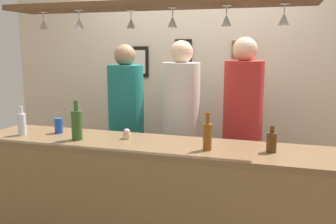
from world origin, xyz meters
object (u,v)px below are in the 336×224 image
Objects in this scene: picture_frame_lower_pair at (246,74)px; bottle_beer_brown_stubby at (272,142)px; bottle_soda_clear at (22,124)px; picture_frame_caricature at (137,62)px; picture_frame_crest at (183,52)px; person_right_red_shirt at (242,119)px; drink_can at (59,126)px; person_left_teal_shirt at (126,116)px; person_middle_white_patterned_shirt at (181,117)px; bottle_beer_amber_tall at (207,136)px; picture_frame_upper_small at (242,49)px; bottle_champagne_green at (77,124)px; cupcake at (127,134)px.

bottle_beer_brown_stubby is at bearing -78.03° from picture_frame_lower_pair.
picture_frame_caricature reaches higher than bottle_soda_clear.
bottle_soda_clear is 0.88× the size of picture_frame_crest.
person_right_red_shirt is 1.56m from drink_can.
person_left_teal_shirt is 9.57× the size of bottle_beer_brown_stubby.
person_right_red_shirt is (0.56, 0.00, 0.02)m from person_middle_white_patterned_shirt.
person_middle_white_patterned_shirt is at bearing 116.09° from bottle_beer_amber_tall.
person_left_teal_shirt reaches higher than bottle_soda_clear.
bottle_soda_clear is at bearing -136.76° from picture_frame_upper_small.
bottle_soda_clear is 0.28m from drink_can.
bottle_champagne_green is (-0.59, -0.82, 0.06)m from person_middle_white_patterned_shirt.
picture_frame_upper_small reaches higher than drink_can.
picture_frame_crest is at bearing 137.08° from person_right_red_shirt.
bottle_beer_amber_tall is 1.13× the size of bottle_soda_clear.
bottle_beer_brown_stubby is (1.41, 0.08, -0.05)m from bottle_champagne_green.
drink_can is at bearing 149.72° from bottle_champagne_green.
picture_frame_lower_pair is at bearing 0.00° from picture_frame_crest.
bottle_beer_brown_stubby reaches higher than drink_can.
bottle_beer_brown_stubby is at bearing 2.19° from bottle_soda_clear.
bottle_beer_amber_tall is 0.42m from bottle_beer_brown_stubby.
person_right_red_shirt is 22.83× the size of cupcake.
person_left_teal_shirt reaches higher than picture_frame_lower_pair.
person_middle_white_patterned_shirt is at bearing 70.03° from cupcake.
person_left_teal_shirt is 1.25m from bottle_beer_amber_tall.
bottle_champagne_green is 1.30× the size of bottle_soda_clear.
picture_frame_crest is (-0.71, 0.66, 0.57)m from person_right_red_shirt.
cupcake is 0.26× the size of picture_frame_lower_pair.
bottle_beer_amber_tall is at bearing -63.91° from person_middle_white_patterned_shirt.
picture_frame_upper_small is at bearing 43.24° from bottle_soda_clear.
person_middle_white_patterned_shirt is 5.85× the size of picture_frame_lower_pair.
person_right_red_shirt is 6.85× the size of bottle_beer_amber_tall.
bottle_soda_clear is (-0.54, -0.81, 0.06)m from person_left_teal_shirt.
bottle_champagne_green is at bearing -0.93° from bottle_soda_clear.
drink_can is at bearing 177.60° from bottle_beer_brown_stubby.
picture_frame_crest reaches higher than drink_can.
picture_frame_upper_small is at bearing 87.03° from bottle_beer_amber_tall.
bottle_beer_amber_tall is (0.94, -0.81, 0.07)m from person_left_teal_shirt.
bottle_beer_amber_tall is 1.51m from picture_frame_lower_pair.
bottle_beer_amber_tall is at bearing -53.69° from picture_frame_caricature.
picture_frame_crest is 0.71m from picture_frame_lower_pair.
person_right_red_shirt is at bearing 78.93° from bottle_beer_amber_tall.
person_left_teal_shirt is 1.37m from picture_frame_upper_small.
bottle_champagne_green is at bearing -176.71° from bottle_beer_brown_stubby.
picture_frame_upper_small reaches higher than person_middle_white_patterned_shirt.
person_right_red_shirt is 5.24× the size of picture_frame_caricature.
picture_frame_lower_pair is at bearing 44.07° from drink_can.
picture_frame_lower_pair reaches higher than bottle_soda_clear.
bottle_beer_brown_stubby is 1.79m from picture_frame_crest.
person_right_red_shirt is at bearing 40.30° from cupcake.
picture_frame_caricature reaches higher than picture_frame_lower_pair.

